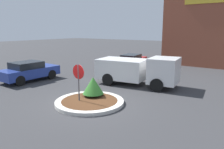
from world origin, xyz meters
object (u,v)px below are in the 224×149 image
parked_sedan_red (132,60)px  parked_sedan_blue (29,71)px  stop_sign (78,77)px  utility_truck (137,70)px

parked_sedan_red → parked_sedan_blue: bearing=154.3°
stop_sign → parked_sedan_red: stop_sign is taller
stop_sign → parked_sedan_red: (-3.52, 11.46, -0.79)m
parked_sedan_blue → parked_sedan_red: (3.15, 9.86, -0.09)m
utility_truck → parked_sedan_red: size_ratio=1.20×
parked_sedan_blue → parked_sedan_red: bearing=-16.5°
stop_sign → utility_truck: size_ratio=0.36×
utility_truck → parked_sedan_red: (-4.10, 6.29, -0.42)m
utility_truck → parked_sedan_blue: size_ratio=1.33×
stop_sign → parked_sedan_blue: 6.90m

